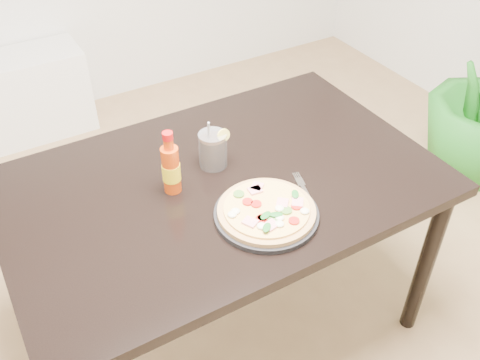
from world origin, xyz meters
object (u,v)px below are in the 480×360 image
plate (266,214)px  fork (304,190)px  dining_table (222,198)px  pizza (267,210)px  cola_cup (213,150)px  hot_sauce_bottle (171,168)px

plate → fork: 0.17m
dining_table → pizza: 0.25m
plate → fork: plate is taller
cola_cup → fork: (0.18, -0.27, -0.06)m
hot_sauce_bottle → fork: bearing=-30.7°
dining_table → hot_sauce_bottle: 0.23m
hot_sauce_bottle → cola_cup: bearing=16.9°
plate → hot_sauce_bottle: (-0.19, 0.25, 0.08)m
dining_table → hot_sauce_bottle: (-0.16, 0.03, 0.17)m
pizza → cola_cup: (-0.01, 0.31, 0.03)m
dining_table → fork: 0.28m
dining_table → plate: (0.03, -0.22, 0.09)m
plate → fork: size_ratio=1.70×
dining_table → cola_cup: 0.16m
plate → pizza: size_ratio=1.07×
dining_table → hot_sauce_bottle: bearing=169.4°
pizza → hot_sauce_bottle: (-0.19, 0.26, 0.06)m
pizza → cola_cup: size_ratio=1.60×
hot_sauce_bottle → cola_cup: size_ratio=1.19×
plate → hot_sauce_bottle: size_ratio=1.44×
plate → pizza: 0.02m
cola_cup → hot_sauce_bottle: bearing=-163.1°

